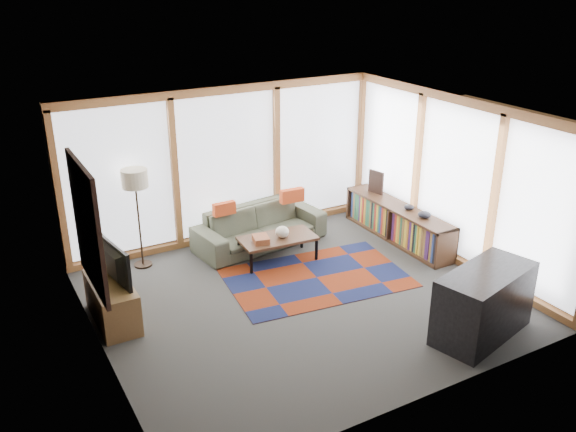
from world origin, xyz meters
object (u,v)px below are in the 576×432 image
television (108,264)px  tv_console (112,302)px  bookshelf (398,223)px  sofa (260,226)px  bar_counter (484,303)px  floor_lamp (139,219)px  coffee_table (278,249)px

television → tv_console: bearing=154.1°
tv_console → bookshelf: bearing=2.7°
bookshelf → tv_console: bookshelf is taller
sofa → bar_counter: 3.97m
sofa → television: size_ratio=2.43×
floor_lamp → bookshelf: 4.27m
floor_lamp → television: (-0.80, -1.36, 0.04)m
floor_lamp → sofa: bearing=-5.6°
television → bar_counter: bearing=-132.1°
coffee_table → bookshelf: (2.16, -0.29, 0.10)m
bookshelf → bar_counter: size_ratio=1.73×
television → bar_counter: (3.96, -2.62, -0.38)m
sofa → tv_console: size_ratio=1.96×
bookshelf → sofa: bearing=155.7°
tv_console → sofa: bearing=23.3°
sofa → tv_console: sofa is taller
floor_lamp → tv_console: 1.68m
tv_console → television: size_ratio=1.24×
tv_console → bar_counter: 4.74m
floor_lamp → television: bearing=-120.6°
coffee_table → television: 2.84m
sofa → coffee_table: 0.69m
bookshelf → television: (-4.89, -0.20, 0.52)m
bookshelf → bar_counter: 2.97m
sofa → coffee_table: sofa is taller
floor_lamp → coffee_table: (1.92, -0.87, -0.59)m
coffee_table → television: bearing=-169.8°
bookshelf → bar_counter: (-0.92, -2.82, 0.14)m
sofa → bookshelf: size_ratio=0.91×
bar_counter → tv_console: bearing=132.4°
sofa → floor_lamp: size_ratio=1.40×
floor_lamp → tv_console: (-0.81, -1.38, -0.51)m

